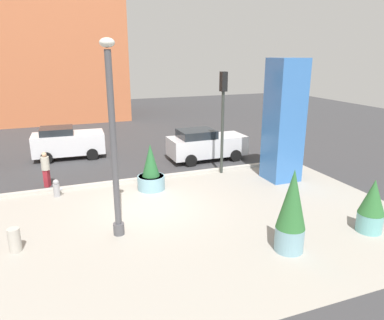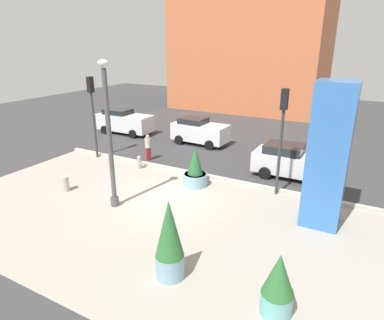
% 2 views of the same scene
% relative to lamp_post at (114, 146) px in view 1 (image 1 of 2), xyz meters
% --- Properties ---
extents(ground_plane, '(60.00, 60.00, 0.00)m').
position_rel_lamp_post_xyz_m(ground_plane, '(1.50, 5.71, -3.01)').
color(ground_plane, '#38383A').
extents(plaza_pavement, '(18.00, 10.00, 0.02)m').
position_rel_lamp_post_xyz_m(plaza_pavement, '(1.50, -0.29, -3.01)').
color(plaza_pavement, '#9E998E').
rests_on(plaza_pavement, ground_plane).
extents(curb_strip, '(18.00, 0.24, 0.16)m').
position_rel_lamp_post_xyz_m(curb_strip, '(1.50, 4.83, -2.93)').
color(curb_strip, '#B7B2A8').
rests_on(curb_strip, ground_plane).
extents(lamp_post, '(0.44, 0.44, 6.18)m').
position_rel_lamp_post_xyz_m(lamp_post, '(0.00, 0.00, 0.00)').
color(lamp_post, '#4C4C51').
rests_on(lamp_post, ground_plane).
extents(art_pillar_blue, '(1.41, 1.41, 5.55)m').
position_rel_lamp_post_xyz_m(art_pillar_blue, '(8.11, 2.78, -0.23)').
color(art_pillar_blue, '#3870BC').
rests_on(art_pillar_blue, ground_plane).
extents(potted_plant_near_right, '(1.19, 1.19, 2.04)m').
position_rel_lamp_post_xyz_m(potted_plant_near_right, '(2.05, 3.64, -2.21)').
color(potted_plant_near_right, '#7AA8B7').
rests_on(potted_plant_near_right, ground_plane).
extents(potted_plant_by_pillar, '(0.87, 0.87, 2.59)m').
position_rel_lamp_post_xyz_m(potted_plant_by_pillar, '(4.63, -2.83, -1.72)').
color(potted_plant_by_pillar, '#7AA8B7').
rests_on(potted_plant_by_pillar, ground_plane).
extents(potted_plant_near_left, '(0.84, 0.84, 1.84)m').
position_rel_lamp_post_xyz_m(potted_plant_near_left, '(7.87, -2.76, -2.09)').
color(potted_plant_near_left, '#6BB2B2').
rests_on(potted_plant_near_left, ground_plane).
extents(fire_hydrant, '(0.36, 0.26, 0.75)m').
position_rel_lamp_post_xyz_m(fire_hydrant, '(-1.83, 4.22, -2.64)').
color(fire_hydrant, '#99999E').
rests_on(fire_hydrant, ground_plane).
extents(concrete_bollard, '(0.36, 0.36, 0.75)m').
position_rel_lamp_post_xyz_m(concrete_bollard, '(-3.10, 0.05, -2.63)').
color(concrete_bollard, '#B2ADA3').
rests_on(concrete_bollard, ground_plane).
extents(traffic_light_far_side, '(0.28, 0.42, 4.92)m').
position_rel_lamp_post_xyz_m(traffic_light_far_side, '(5.89, 4.57, 0.28)').
color(traffic_light_far_side, '#333833').
rests_on(traffic_light_far_side, ground_plane).
extents(car_curb_west, '(3.94, 2.11, 1.78)m').
position_rel_lamp_post_xyz_m(car_curb_west, '(-1.08, 10.16, -2.10)').
color(car_curb_west, silver).
rests_on(car_curb_west, ground_plane).
extents(car_far_lane, '(4.27, 2.04, 1.73)m').
position_rel_lamp_post_xyz_m(car_far_lane, '(6.08, 7.04, -2.14)').
color(car_far_lane, silver).
rests_on(car_far_lane, ground_plane).
extents(pedestrian_crossing, '(0.48, 0.48, 1.60)m').
position_rel_lamp_post_xyz_m(pedestrian_crossing, '(-2.21, 5.61, -2.13)').
color(pedestrian_crossing, maroon).
rests_on(pedestrian_crossing, ground_plane).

